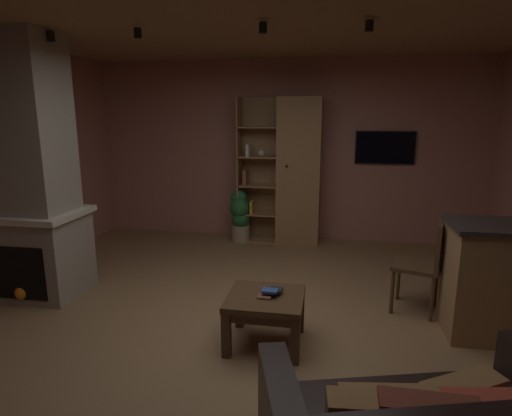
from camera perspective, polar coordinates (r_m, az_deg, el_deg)
floor at (r=3.96m, az=-1.05°, el=-16.43°), size 5.80×6.10×0.02m
wall_back at (r=6.54m, az=4.13°, el=7.57°), size 5.92×0.06×2.68m
ceiling at (r=3.55m, az=-1.24°, el=25.22°), size 5.80×6.10×0.02m
window_pane_back at (r=6.54m, az=1.58°, el=7.52°), size 0.60×0.01×0.78m
stone_fireplace at (r=4.96m, az=-27.72°, el=3.00°), size 0.93×0.80×2.68m
bookshelf_cabinet at (r=6.29m, az=4.97°, el=4.76°), size 1.20×0.41×2.13m
coffee_table at (r=3.64m, az=1.26°, el=-12.91°), size 0.63×0.59×0.43m
table_book_0 at (r=3.57m, az=1.16°, el=-11.76°), size 0.12×0.09×0.02m
table_book_1 at (r=3.64m, az=2.64°, el=-10.88°), size 0.12×0.12×0.02m
table_book_2 at (r=3.57m, az=1.85°, el=-10.98°), size 0.14×0.10×0.02m
dining_chair at (r=4.43m, az=21.73°, el=-6.51°), size 0.53×0.53×0.92m
potted_floor_plant at (r=6.41m, az=-2.14°, el=-0.89°), size 0.30×0.33×0.79m
wall_mounted_tv at (r=6.48m, az=16.81°, el=7.73°), size 0.83×0.06×0.47m
track_light_spot_0 at (r=4.71m, az=-25.68°, el=19.93°), size 0.07×0.07×0.09m
track_light_spot_1 at (r=4.26m, az=-15.51°, el=21.57°), size 0.07×0.07×0.09m
track_light_spot_2 at (r=3.88m, az=0.93°, el=22.91°), size 0.07×0.07×0.09m
track_light_spot_3 at (r=3.92m, az=14.89°, el=22.44°), size 0.07×0.07×0.09m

